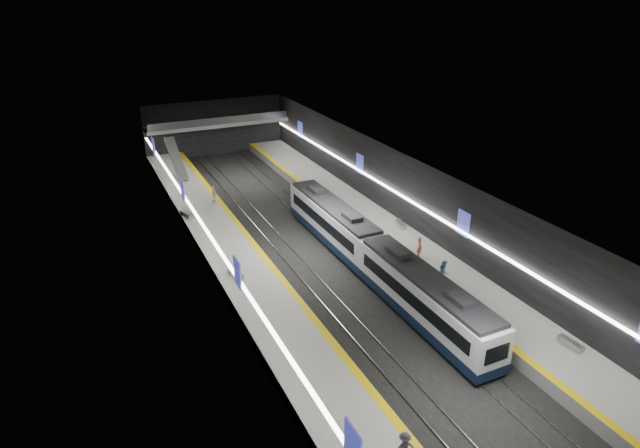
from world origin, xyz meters
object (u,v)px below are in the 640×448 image
escalator (176,159)px  bench_right_near (570,344)px  train (373,254)px  bench_right_far (400,224)px  bench_left_near (235,274)px  passenger_right_a (419,247)px  passenger_left_a (214,194)px  passenger_right_b (444,272)px  passenger_left_b (404,447)px  bench_left_far (187,214)px

escalator → bench_right_near: 49.69m
train → bench_right_far: train is taller
bench_left_near → passenger_right_a: size_ratio=0.92×
passenger_left_a → passenger_right_b: bearing=42.6°
bench_left_near → passenger_left_b: 21.69m
train → bench_right_far: bearing=41.4°
escalator → bench_left_near: bearing=-92.2°
passenger_left_b → passenger_right_a: bearing=-115.2°
bench_left_far → passenger_right_b: passenger_right_b is taller
bench_right_far → passenger_left_b: passenger_left_b is taller
escalator → passenger_right_a: size_ratio=4.22×
passenger_right_b → passenger_left_b: bearing=-179.5°
bench_right_far → passenger_right_a: (-2.11, -6.20, 0.73)m
train → escalator: (-10.00, 31.71, 0.70)m
escalator → bench_right_far: 30.78m
bench_right_near → passenger_left_b: passenger_left_b is taller
bench_left_near → bench_right_near: bearing=-64.4°
passenger_left_a → train: bearing=39.1°
escalator → passenger_left_b: 49.98m
train → bench_right_near: bearing=-67.3°
bench_right_near → passenger_right_b: (-2.54, 10.41, 0.76)m
passenger_right_a → bench_left_near: bearing=90.8°
train → bench_left_far: (-12.00, 17.36, -0.95)m
train → passenger_right_b: bearing=-51.5°
bench_right_near → passenger_right_b: 10.75m
passenger_right_b → passenger_left_a: bearing=69.4°
escalator → bench_left_near: 28.46m
bench_left_far → passenger_right_a: (16.56, -17.67, 0.70)m
escalator → passenger_right_a: (14.56, -32.03, -0.95)m
bench_left_far → train: bearing=-70.7°
passenger_left_a → passenger_left_b: 38.52m
train → passenger_left_b: (-8.84, -18.25, -0.34)m
passenger_right_a → passenger_left_b: size_ratio=1.11×
bench_right_far → passenger_left_a: bearing=149.5°
train → passenger_right_a: (4.56, -0.31, -0.25)m
bench_left_far → passenger_left_a: passenger_left_a is taller
passenger_right_a → passenger_right_b: passenger_right_b is taller
passenger_right_b → passenger_left_b: (-12.63, -13.48, -0.12)m
bench_left_far → passenger_right_b: size_ratio=1.05×
bench_left_far → passenger_right_b: 27.19m
bench_left_far → bench_right_near: size_ratio=1.15×
train → passenger_left_a: train is taller
passenger_right_a → bench_left_far: bearing=57.0°
train → escalator: escalator is taller
train → passenger_right_a: bearing=-3.9°
bench_right_far → passenger_right_a: bearing=-95.4°
passenger_right_a → passenger_right_b: bearing=-176.0°
passenger_left_b → train: bearing=-104.3°
bench_left_near → passenger_left_b: (2.24, -21.57, 0.64)m
escalator → train: bearing=-72.5°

